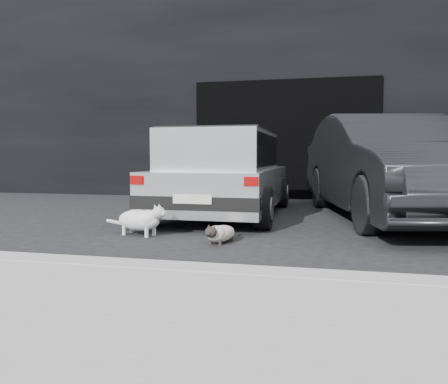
% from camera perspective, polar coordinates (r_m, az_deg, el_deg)
% --- Properties ---
extents(ground, '(80.00, 80.00, 0.00)m').
position_cam_1_polar(ground, '(6.04, -4.91, -4.27)').
color(ground, black).
rests_on(ground, ground).
extents(building_facade, '(34.00, 4.00, 5.00)m').
position_cam_1_polar(building_facade, '(11.82, 8.86, 12.24)').
color(building_facade, black).
rests_on(building_facade, ground).
extents(garage_opening, '(4.00, 0.10, 2.60)m').
position_cam_1_polar(garage_opening, '(9.72, 7.97, 6.78)').
color(garage_opening, black).
rests_on(garage_opening, ground).
extents(curb, '(18.00, 0.25, 0.12)m').
position_cam_1_polar(curb, '(3.31, -1.97, -10.74)').
color(curb, '#989792').
rests_on(curb, ground).
extents(sidewalk, '(18.00, 2.20, 0.11)m').
position_cam_1_polar(sidewalk, '(2.24, -10.21, -18.74)').
color(sidewalk, '#989792').
rests_on(sidewalk, ground).
extents(silver_hatchback, '(1.82, 3.65, 1.34)m').
position_cam_1_polar(silver_hatchback, '(6.89, 0.02, 2.98)').
color(silver_hatchback, '#B9BDBF').
rests_on(silver_hatchback, ground).
extents(second_car, '(2.59, 5.03, 1.58)m').
position_cam_1_polar(second_car, '(6.97, 20.75, 3.16)').
color(second_car, black).
rests_on(second_car, ground).
extents(cat_siamese, '(0.34, 0.67, 0.24)m').
position_cam_1_polar(cat_siamese, '(4.74, -0.58, -5.44)').
color(cat_siamese, beige).
rests_on(cat_siamese, ground).
extents(cat_white, '(0.83, 0.42, 0.39)m').
position_cam_1_polar(cat_white, '(5.27, -10.74, -3.55)').
color(cat_white, silver).
rests_on(cat_white, ground).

